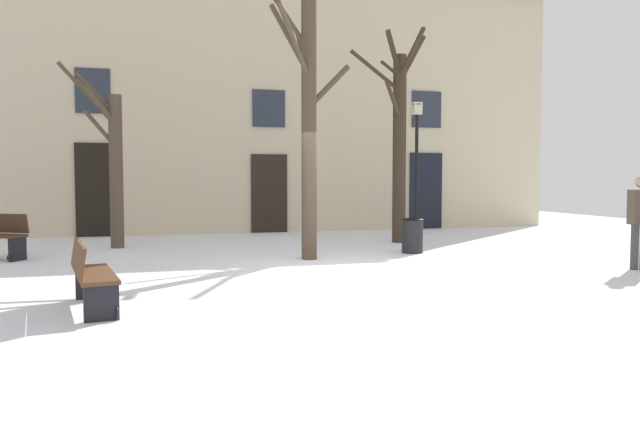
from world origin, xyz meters
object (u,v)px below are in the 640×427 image
bench_facing_shops (91,274)px  tree_near_facade (308,113)px  streetlamp (417,152)px  tree_left_of_center (113,159)px  litter_bin (412,236)px  person_by_shop_door (640,218)px  tree_right_of_center (399,136)px

bench_facing_shops → tree_near_facade: bearing=-54.5°
streetlamp → tree_near_facade: bearing=-133.2°
tree_left_of_center → litter_bin: size_ratio=5.74×
person_by_shop_door → streetlamp: bearing=-76.8°
litter_bin → bench_facing_shops: bench_facing_shops is taller
tree_near_facade → litter_bin: (2.41, 0.37, -2.52)m
tree_right_of_center → litter_bin: tree_right_of_center is taller
litter_bin → tree_left_of_center: bearing=156.5°
tree_right_of_center → bench_facing_shops: size_ratio=3.29×
litter_bin → bench_facing_shops: (-6.13, -4.13, 0.06)m
bench_facing_shops → person_by_shop_door: 9.07m
person_by_shop_door → tree_left_of_center: bearing=-25.5°
streetlamp → person_by_shop_door: bearing=-84.5°
tree_left_of_center → litter_bin: tree_left_of_center is taller
tree_near_facade → streetlamp: size_ratio=1.39×
litter_bin → person_by_shop_door: 4.38m
litter_bin → person_by_shop_door: bearing=-48.5°
person_by_shop_door → litter_bin: bearing=-40.8°
tree_left_of_center → tree_near_facade: 4.99m
streetlamp → person_by_shop_door: streetlamp is taller
tree_right_of_center → tree_near_facade: (-2.96, -2.41, 0.24)m
tree_right_of_center → litter_bin: size_ratio=7.17×
tree_left_of_center → streetlamp: (8.38, 1.76, 0.33)m
person_by_shop_door → tree_near_facade: bearing=-20.9°
streetlamp → bench_facing_shops: (-8.26, -8.60, -1.94)m
tree_left_of_center → bench_facing_shops: (0.11, -6.84, -1.61)m
tree_right_of_center → tree_near_facade: size_ratio=0.98×
tree_right_of_center → litter_bin: bearing=-104.9°
tree_near_facade → person_by_shop_door: tree_near_facade is taller
bench_facing_shops → tree_right_of_center: bearing=-57.0°
streetlamp → litter_bin: (-2.13, -4.48, -2.00)m
tree_left_of_center → tree_near_facade: (3.83, -3.09, 0.84)m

